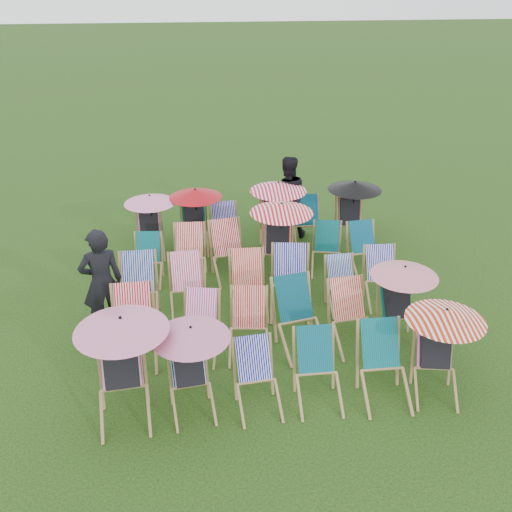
{
  "coord_description": "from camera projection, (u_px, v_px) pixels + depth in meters",
  "views": [
    {
      "loc": [
        -1.04,
        -8.01,
        5.24
      ],
      "look_at": [
        -0.14,
        0.26,
        0.9
      ],
      "focal_mm": 40.0,
      "sensor_mm": 36.0,
      "label": 1
    }
  ],
  "objects": [
    {
      "name": "deckchair_23",
      "position": [
        366.0,
        251.0,
        10.56
      ],
      "size": [
        0.67,
        0.88,
        0.89
      ],
      "rotation": [
        0.0,
        0.0,
        0.11
      ],
      "color": "#9B7748",
      "rests_on": "ground"
    },
    {
      "name": "person_left",
      "position": [
        102.0,
        282.0,
        8.64
      ],
      "size": [
        0.74,
        0.59,
        1.77
      ],
      "primitive_type": "imported",
      "rotation": [
        0.0,
        0.0,
        3.43
      ],
      "color": "black",
      "rests_on": "ground"
    },
    {
      "name": "deckchair_15",
      "position": [
        290.0,
        283.0,
        9.37
      ],
      "size": [
        0.8,
        1.03,
        1.03
      ],
      "rotation": [
        0.0,
        0.0,
        -0.14
      ],
      "color": "#9B7748",
      "rests_on": "ground"
    },
    {
      "name": "deckchair_13",
      "position": [
        188.0,
        288.0,
        9.3
      ],
      "size": [
        0.68,
        0.91,
        0.94
      ],
      "rotation": [
        0.0,
        0.0,
        0.06
      ],
      "color": "#9B7748",
      "rests_on": "ground"
    },
    {
      "name": "deckchair_0",
      "position": [
        122.0,
        367.0,
        7.09
      ],
      "size": [
        1.17,
        1.25,
        1.39
      ],
      "rotation": [
        0.0,
        0.0,
        0.1
      ],
      "color": "#9B7748",
      "rests_on": "ground"
    },
    {
      "name": "deckchair_19",
      "position": [
        189.0,
        255.0,
        10.34
      ],
      "size": [
        0.67,
        0.9,
        0.95
      ],
      "rotation": [
        0.0,
        0.0,
        -0.05
      ],
      "color": "#9B7748",
      "rests_on": "ground"
    },
    {
      "name": "deckchair_4",
      "position": [
        385.0,
        367.0,
        7.49
      ],
      "size": [
        0.64,
        0.9,
        0.97
      ],
      "rotation": [
        0.0,
        0.0,
        0.0
      ],
      "color": "#9B7748",
      "rests_on": "ground"
    },
    {
      "name": "deckchair_29",
      "position": [
        351.0,
        212.0,
        11.59
      ],
      "size": [
        1.09,
        1.15,
        1.29
      ],
      "rotation": [
        0.0,
        0.0,
        -0.1
      ],
      "color": "#9B7748",
      "rests_on": "ground"
    },
    {
      "name": "deckchair_3",
      "position": [
        318.0,
        372.0,
        7.45
      ],
      "size": [
        0.61,
        0.85,
        0.91
      ],
      "rotation": [
        0.0,
        0.0,
        0.01
      ],
      "color": "#9B7748",
      "rests_on": "ground"
    },
    {
      "name": "deckchair_12",
      "position": [
        138.0,
        290.0,
        9.19
      ],
      "size": [
        0.67,
        0.93,
        1.0
      ],
      "rotation": [
        0.0,
        0.0,
        0.01
      ],
      "color": "#9B7748",
      "rests_on": "ground"
    },
    {
      "name": "person_rear",
      "position": [
        287.0,
        197.0,
        11.79
      ],
      "size": [
        0.86,
        0.67,
        1.74
      ],
      "primitive_type": "imported",
      "rotation": [
        0.0,
        0.0,
        3.16
      ],
      "color": "black",
      "rests_on": "ground"
    },
    {
      "name": "deckchair_25",
      "position": [
        194.0,
        219.0,
        11.36
      ],
      "size": [
        1.04,
        1.08,
        1.23
      ],
      "rotation": [
        0.0,
        0.0,
        -0.0
      ],
      "color": "#9B7748",
      "rests_on": "ground"
    },
    {
      "name": "deckchair_22",
      "position": [
        327.0,
        250.0,
        10.62
      ],
      "size": [
        0.72,
        0.89,
        0.87
      ],
      "rotation": [
        0.0,
        0.0,
        -0.2
      ],
      "color": "#9B7748",
      "rests_on": "ground"
    },
    {
      "name": "deckchair_20",
      "position": [
        230.0,
        252.0,
        10.4
      ],
      "size": [
        0.8,
        1.0,
        0.98
      ],
      "rotation": [
        0.0,
        0.0,
        0.18
      ],
      "color": "#9B7748",
      "rests_on": "ground"
    },
    {
      "name": "deckchair_26",
      "position": [
        226.0,
        230.0,
        11.34
      ],
      "size": [
        0.67,
        0.89,
        0.91
      ],
      "rotation": [
        0.0,
        0.0,
        0.08
      ],
      "color": "#9B7748",
      "rests_on": "ground"
    },
    {
      "name": "deckchair_11",
      "position": [
        401.0,
        303.0,
        8.61
      ],
      "size": [
        1.01,
        1.06,
        1.2
      ],
      "rotation": [
        0.0,
        0.0,
        0.05
      ],
      "color": "#9B7748",
      "rests_on": "ground"
    },
    {
      "name": "deckchair_17",
      "position": [
        383.0,
        278.0,
        9.63
      ],
      "size": [
        0.63,
        0.86,
        0.9
      ],
      "rotation": [
        0.0,
        0.0,
        -0.05
      ],
      "color": "#9B7748",
      "rests_on": "ground"
    },
    {
      "name": "deckchair_5",
      "position": [
        439.0,
        351.0,
        7.52
      ],
      "size": [
        1.04,
        1.11,
        1.24
      ],
      "rotation": [
        0.0,
        0.0,
        -0.18
      ],
      "color": "#9B7748",
      "rests_on": "ground"
    },
    {
      "name": "deckchair_28",
      "position": [
        308.0,
        223.0,
        11.6
      ],
      "size": [
        0.63,
        0.88,
        0.94
      ],
      "rotation": [
        0.0,
        0.0,
        -0.01
      ],
      "color": "#9B7748",
      "rests_on": "ground"
    },
    {
      "name": "deckchair_8",
      "position": [
        249.0,
        326.0,
        8.37
      ],
      "size": [
        0.7,
        0.91,
        0.91
      ],
      "rotation": [
        0.0,
        0.0,
        -0.12
      ],
      "color": "#9B7748",
      "rests_on": "ground"
    },
    {
      "name": "deckchair_16",
      "position": [
        343.0,
        286.0,
        9.5
      ],
      "size": [
        0.58,
        0.78,
        0.82
      ],
      "rotation": [
        0.0,
        0.0,
        0.05
      ],
      "color": "#9B7748",
      "rests_on": "ground"
    },
    {
      "name": "deckchair_10",
      "position": [
        353.0,
        317.0,
        8.55
      ],
      "size": [
        0.72,
        0.93,
        0.94
      ],
      "rotation": [
        0.0,
        0.0,
        0.12
      ],
      "color": "#9B7748",
      "rests_on": "ground"
    },
    {
      "name": "deckchair_21",
      "position": [
        278.0,
        238.0,
        10.39
      ],
      "size": [
        1.15,
        1.22,
        1.36
      ],
      "rotation": [
        0.0,
        0.0,
        -0.15
      ],
      "color": "#9B7748",
      "rests_on": "ground"
    },
    {
      "name": "deckchair_9",
      "position": [
        300.0,
        318.0,
        8.46
      ],
      "size": [
        0.85,
        1.05,
        1.01
      ],
      "rotation": [
        0.0,
        0.0,
        0.21
      ],
      "color": "#9B7748",
      "rests_on": "ground"
    },
    {
      "name": "deckchair_27",
      "position": [
        276.0,
        214.0,
        11.4
      ],
      "size": [
        1.13,
        1.17,
        1.34
      ],
      "rotation": [
        0.0,
        0.0,
        -0.0
      ],
      "color": "#9B7748",
      "rests_on": "ground"
    },
    {
      "name": "deckchair_7",
      "position": [
        199.0,
        327.0,
        8.36
      ],
      "size": [
        0.73,
        0.91,
        0.89
      ],
      "rotation": [
        0.0,
        0.0,
        -0.19
      ],
      "color": "#9B7748",
      "rests_on": "ground"
    },
    {
      "name": "deckchair_24",
      "position": [
        150.0,
        224.0,
        11.18
      ],
      "size": [
        1.0,
        1.06,
        1.19
      ],
      "rotation": [
        0.0,
        0.0,
        0.07
      ],
      "color": "#9B7748",
      "rests_on": "ground"
    },
    {
      "name": "deckchair_18",
      "position": [
        147.0,
        260.0,
        10.29
      ],
      "size": [
        0.6,
        0.79,
        0.82
      ],
      "rotation": [
        0.0,
        0.0,
        -0.07
      ],
      "color": "#9B7748",
      "rests_on": "ground"
    },
    {
      "name": "deckchair_2",
      "position": [
        257.0,
        380.0,
        7.34
      ],
      "size": [
        0.65,
        0.84,
        0.86
      ],
      "rotation": [
        0.0,
        0.0,
        0.11
      ],
      "color": "#9B7748",
      "rests_on": "ground"
    },
    {
      "name": "deckchair_6",
      "position": [
        133.0,
        328.0,
        8.22
      ],
      "size": [
        0.71,
        0.97,
        1.02
      ],
      "rotation": [
        0.0,
        0.0,
        0.04
      ],
      "color": "#9B7748",
      "rests_on": "ground"
    },
    {
      "name": "ground",
      "position": [
        266.0,
        310.0,
        9.59
      ],
      "size": [
        100.0,
        100.0,
        0.0
      ],
      "primitive_type": "plane",
      "color": "black",
      "rests_on": "ground"
    },
    {
      "name": "deckchair_14",
      "position": [
        248.0,
        285.0,
        9.36
      ],
      "size": [
        0.64,
        0.89,
        0.96
      ],
      "rotation": [
        0.0,
        0.0,
        -0.01
      ],
      "color": "#9B7748",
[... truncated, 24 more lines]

